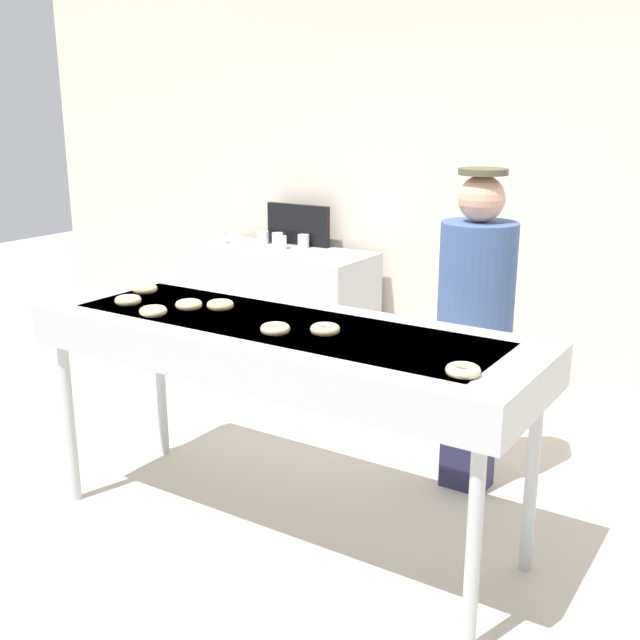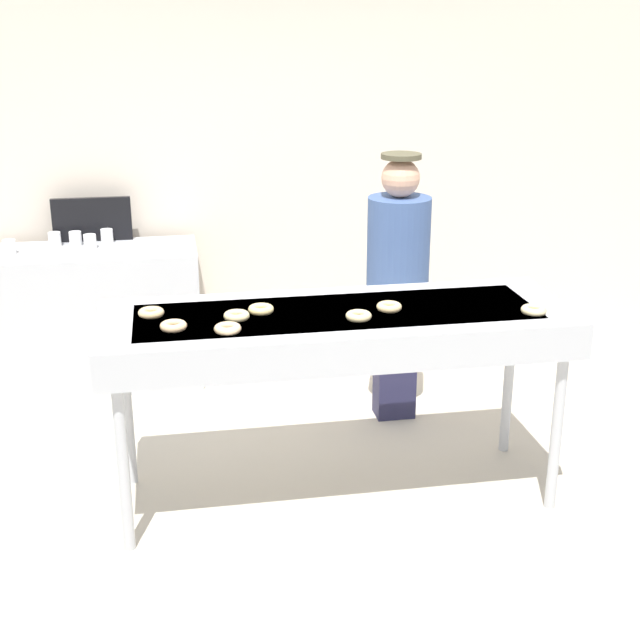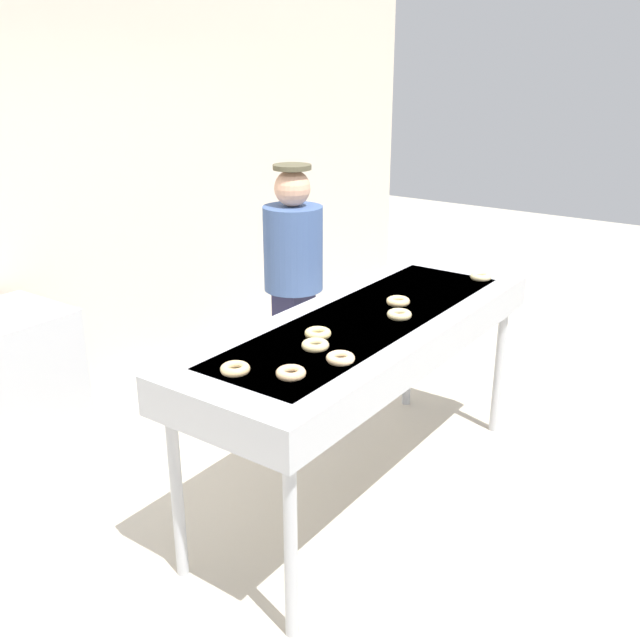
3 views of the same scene
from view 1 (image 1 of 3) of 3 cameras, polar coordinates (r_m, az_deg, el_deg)
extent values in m
plane|color=beige|center=(3.82, -2.79, -15.22)|extent=(16.00, 16.00, 0.00)
cube|color=beige|center=(5.28, 11.66, 11.83)|extent=(8.00, 0.12, 3.27)
cube|color=#B7BABF|center=(3.43, -2.99, -1.67)|extent=(2.34, 0.81, 0.18)
cube|color=slate|center=(3.42, -3.01, -0.85)|extent=(1.99, 0.56, 0.08)
cylinder|color=#B7BABF|center=(4.09, -17.98, -7.18)|extent=(0.06, 0.06, 0.85)
cylinder|color=#B7BABF|center=(2.92, 11.23, -16.44)|extent=(0.06, 0.06, 0.85)
cylinder|color=#B7BABF|center=(4.49, -11.64, -4.66)|extent=(0.06, 0.06, 0.85)
cylinder|color=#B7BABF|center=(3.46, 15.32, -11.33)|extent=(0.06, 0.06, 0.85)
torus|color=#F1D584|center=(3.66, -7.37, 1.12)|extent=(0.17, 0.17, 0.04)
torus|color=#ECC886|center=(3.24, 0.38, -0.68)|extent=(0.16, 0.16, 0.04)
torus|color=#F6CB92|center=(3.60, -12.19, 0.65)|extent=(0.15, 0.15, 0.04)
torus|color=beige|center=(3.68, -9.65, 1.13)|extent=(0.14, 0.14, 0.04)
torus|color=#F0C289|center=(3.83, -13.97, 1.43)|extent=(0.17, 0.17, 0.04)
torus|color=beige|center=(3.25, -3.32, -0.65)|extent=(0.18, 0.18, 0.04)
torus|color=beige|center=(2.79, 10.49, -3.67)|extent=(0.15, 0.15, 0.04)
torus|color=#ECC685|center=(4.04, -12.78, 2.26)|extent=(0.18, 0.18, 0.04)
cube|color=#272645|center=(4.11, 10.98, -6.45)|extent=(0.24, 0.18, 0.87)
cylinder|color=#3F598C|center=(3.90, 11.52, 3.17)|extent=(0.38, 0.38, 0.54)
sphere|color=tan|center=(3.84, 11.83, 8.75)|extent=(0.23, 0.23, 0.23)
cylinder|color=brown|center=(3.82, 11.94, 10.65)|extent=(0.24, 0.24, 0.03)
cube|color=#B7BABF|center=(5.71, -3.01, 0.54)|extent=(1.38, 0.61, 0.94)
cylinder|color=white|center=(5.90, -7.28, 6.08)|extent=(0.08, 0.08, 0.09)
cylinder|color=white|center=(5.86, -4.21, 6.10)|extent=(0.08, 0.08, 0.09)
cylinder|color=white|center=(5.63, -2.90, 5.73)|extent=(0.08, 0.08, 0.09)
cylinder|color=white|center=(5.69, -1.23, 5.85)|extent=(0.08, 0.08, 0.09)
cylinder|color=white|center=(5.78, -3.15, 5.98)|extent=(0.08, 0.08, 0.09)
cube|color=black|center=(5.78, -1.63, 7.04)|extent=(0.53, 0.04, 0.30)
camera|label=2|loc=(3.10, -86.67, 9.77)|focal=49.27mm
camera|label=3|loc=(4.91, -48.65, 14.13)|focal=39.74mm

